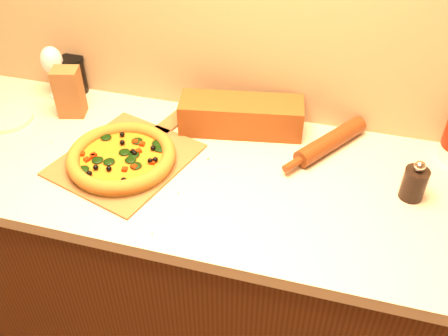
% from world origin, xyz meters
% --- Properties ---
extents(cabinet, '(2.80, 0.65, 0.86)m').
position_xyz_m(cabinet, '(0.00, 1.43, 0.43)').
color(cabinet, '#45220E').
rests_on(cabinet, ground).
extents(countertop, '(2.84, 0.68, 0.04)m').
position_xyz_m(countertop, '(0.00, 1.43, 0.88)').
color(countertop, beige).
rests_on(countertop, cabinet).
extents(pizza_peel, '(0.44, 0.55, 0.01)m').
position_xyz_m(pizza_peel, '(-0.27, 1.41, 0.90)').
color(pizza_peel, brown).
rests_on(pizza_peel, countertop).
extents(pizza, '(0.32, 0.32, 0.05)m').
position_xyz_m(pizza, '(-0.28, 1.38, 0.93)').
color(pizza, '#A96E2A').
rests_on(pizza, pizza_peel).
extents(pepper_grinder, '(0.07, 0.07, 0.13)m').
position_xyz_m(pepper_grinder, '(0.56, 1.46, 0.95)').
color(pepper_grinder, black).
rests_on(pepper_grinder, countertop).
extents(rolling_pin, '(0.25, 0.36, 0.06)m').
position_xyz_m(rolling_pin, '(0.32, 1.62, 0.93)').
color(rolling_pin, '#592B0F').
rests_on(rolling_pin, countertop).
extents(bread_bag, '(0.41, 0.20, 0.11)m').
position_xyz_m(bread_bag, '(0.02, 1.65, 0.95)').
color(bread_bag, brown).
rests_on(bread_bag, countertop).
extents(wine_glass, '(0.08, 0.08, 0.19)m').
position_xyz_m(wine_glass, '(-0.66, 1.68, 1.03)').
color(wine_glass, silver).
rests_on(wine_glass, countertop).
extents(paper_bag, '(0.10, 0.09, 0.17)m').
position_xyz_m(paper_bag, '(-0.56, 1.59, 0.99)').
color(paper_bag, brown).
rests_on(paper_bag, countertop).
extents(dark_jar, '(0.08, 0.08, 0.14)m').
position_xyz_m(dark_jar, '(-0.61, 1.73, 0.97)').
color(dark_jar, black).
rests_on(dark_jar, countertop).
extents(side_plate, '(0.20, 0.20, 0.02)m').
position_xyz_m(side_plate, '(-0.75, 1.49, 0.91)').
color(side_plate, beige).
rests_on(side_plate, countertop).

